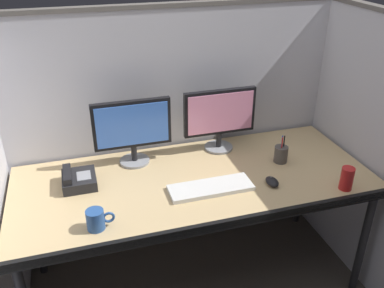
{
  "coord_description": "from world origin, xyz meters",
  "views": [
    {
      "loc": [
        -0.55,
        -1.49,
        1.93
      ],
      "look_at": [
        0.0,
        0.35,
        0.92
      ],
      "focal_mm": 38.62,
      "sensor_mm": 36.0,
      "label": 1
    }
  ],
  "objects": [
    {
      "name": "cubicle_partition_right",
      "position": [
        0.99,
        0.2,
        0.79
      ],
      "size": [
        0.06,
        1.41,
        1.57
      ],
      "color": "silver",
      "rests_on": "ground"
    },
    {
      "name": "soda_can",
      "position": [
        0.71,
        -0.02,
        0.8
      ],
      "size": [
        0.07,
        0.07,
        0.12
      ],
      "primitive_type": "cylinder",
      "color": "red",
      "rests_on": "desk"
    },
    {
      "name": "pen_cup",
      "position": [
        0.52,
        0.33,
        0.79
      ],
      "size": [
        0.08,
        0.08,
        0.17
      ],
      "color": "#4C4742",
      "rests_on": "desk"
    },
    {
      "name": "cubicle_partition_rear",
      "position": [
        0.0,
        0.74,
        0.79
      ],
      "size": [
        2.21,
        0.06,
        1.57
      ],
      "color": "silver",
      "rests_on": "ground"
    },
    {
      "name": "desk_phone",
      "position": [
        -0.6,
        0.41,
        0.77
      ],
      "size": [
        0.17,
        0.19,
        0.09
      ],
      "color": "black",
      "rests_on": "desk"
    },
    {
      "name": "desk",
      "position": [
        0.0,
        0.29,
        0.69
      ],
      "size": [
        1.9,
        0.8,
        0.74
      ],
      "color": "tan",
      "rests_on": "ground"
    },
    {
      "name": "keyboard_main",
      "position": [
        0.05,
        0.17,
        0.75
      ],
      "size": [
        0.43,
        0.15,
        0.02
      ],
      "primitive_type": "cube",
      "color": "silver",
      "rests_on": "desk"
    },
    {
      "name": "coffee_mug",
      "position": [
        -0.54,
        0.03,
        0.79
      ],
      "size": [
        0.13,
        0.08,
        0.09
      ],
      "color": "#264C8C",
      "rests_on": "desk"
    },
    {
      "name": "monitor_right",
      "position": [
        0.24,
        0.58,
        0.96
      ],
      "size": [
        0.43,
        0.17,
        0.37
      ],
      "color": "gray",
      "rests_on": "desk"
    },
    {
      "name": "monitor_left",
      "position": [
        -0.28,
        0.56,
        0.96
      ],
      "size": [
        0.43,
        0.17,
        0.37
      ],
      "color": "gray",
      "rests_on": "desk"
    },
    {
      "name": "computer_mouse",
      "position": [
        0.37,
        0.12,
        0.76
      ],
      "size": [
        0.06,
        0.1,
        0.04
      ],
      "color": "black",
      "rests_on": "desk"
    }
  ]
}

